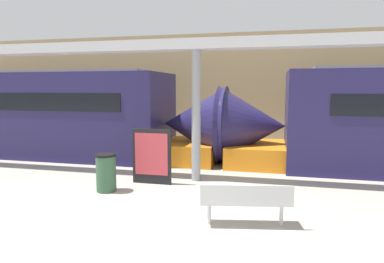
{
  "coord_description": "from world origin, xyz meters",
  "views": [
    {
      "loc": [
        2.4,
        -5.51,
        2.55
      ],
      "look_at": [
        0.29,
        3.34,
        1.4
      ],
      "focal_mm": 32.0,
      "sensor_mm": 36.0,
      "label": 1
    }
  ],
  "objects": [
    {
      "name": "trash_bin",
      "position": [
        -1.6,
        2.06,
        0.48
      ],
      "size": [
        0.51,
        0.51,
        0.94
      ],
      "color": "#2D5138",
      "rests_on": "ground_plane"
    },
    {
      "name": "ground_plane",
      "position": [
        0.0,
        0.0,
        0.0
      ],
      "size": [
        60.0,
        60.0,
        0.0
      ],
      "primitive_type": "plane",
      "color": "#A8A093"
    },
    {
      "name": "train_right",
      "position": [
        -7.03,
        6.07,
        1.52
      ],
      "size": [
        15.62,
        2.93,
        3.2
      ],
      "color": "#231E4C",
      "rests_on": "ground_plane"
    },
    {
      "name": "station_wall",
      "position": [
        0.0,
        10.05,
        2.5
      ],
      "size": [
        56.0,
        0.2,
        5.0
      ],
      "primitive_type": "cube",
      "color": "tan",
      "rests_on": "ground_plane"
    },
    {
      "name": "support_column_near",
      "position": [
        0.35,
        3.57,
        1.78
      ],
      "size": [
        0.25,
        0.25,
        3.57
      ],
      "primitive_type": "cylinder",
      "color": "gray",
      "rests_on": "ground_plane"
    },
    {
      "name": "canopy_beam",
      "position": [
        0.35,
        3.57,
        3.71
      ],
      "size": [
        28.0,
        0.6,
        0.28
      ],
      "primitive_type": "cube",
      "color": "#B7B7BC",
      "rests_on": "support_column_near"
    },
    {
      "name": "poster_board",
      "position": [
        -0.73,
        2.96,
        0.75
      ],
      "size": [
        1.07,
        0.07,
        1.48
      ],
      "color": "black",
      "rests_on": "ground_plane"
    },
    {
      "name": "bench_near",
      "position": [
        1.95,
        0.64,
        0.51
      ],
      "size": [
        1.74,
        0.74,
        0.82
      ],
      "rotation": [
        0.0,
        0.0,
        0.18
      ],
      "color": "silver",
      "rests_on": "ground_plane"
    }
  ]
}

